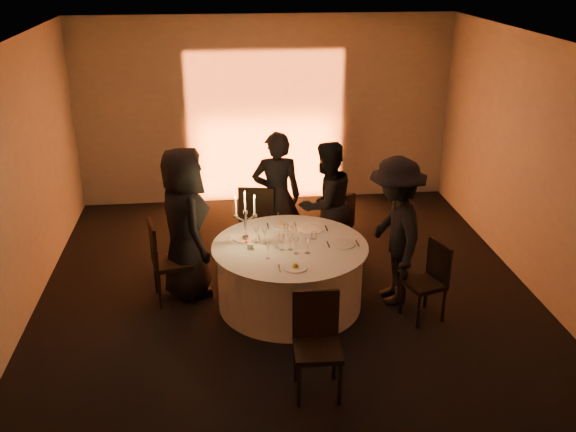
{
  "coord_description": "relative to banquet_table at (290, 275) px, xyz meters",
  "views": [
    {
      "loc": [
        -0.76,
        -6.6,
        3.92
      ],
      "look_at": [
        0.0,
        0.2,
        1.05
      ],
      "focal_mm": 40.0,
      "sensor_mm": 36.0,
      "label": 1
    }
  ],
  "objects": [
    {
      "name": "guest_back_left",
      "position": [
        -0.03,
        1.25,
        0.5
      ],
      "size": [
        0.66,
        0.44,
        1.77
      ],
      "primitive_type": "imported",
      "rotation": [
        0.0,
        0.0,
        3.12
      ],
      "color": "black",
      "rests_on": "floor"
    },
    {
      "name": "plate_back_left",
      "position": [
        -0.04,
        0.56,
        0.4
      ],
      "size": [
        0.36,
        0.26,
        0.08
      ],
      "color": "white",
      "rests_on": "banquet_table"
    },
    {
      "name": "candelabra",
      "position": [
        -0.5,
        0.13,
        0.61
      ],
      "size": [
        0.27,
        0.13,
        0.64
      ],
      "color": "silver",
      "rests_on": "banquet_table"
    },
    {
      "name": "chair_back_right",
      "position": [
        0.83,
        1.35,
        0.09
      ],
      "size": [
        0.51,
        0.51,
        0.86
      ],
      "rotation": [
        0.0,
        0.0,
        -2.63
      ],
      "color": "black",
      "rests_on": "floor"
    },
    {
      "name": "uplighter_fixture",
      "position": [
        0.0,
        3.2,
        -0.33
      ],
      "size": [
        0.25,
        0.12,
        0.1
      ],
      "primitive_type": "cube",
      "color": "black",
      "rests_on": "floor"
    },
    {
      "name": "tumbler_b",
      "position": [
        -0.09,
        0.09,
        0.43
      ],
      "size": [
        0.07,
        0.07,
        0.09
      ],
      "primitive_type": "cylinder",
      "color": "white",
      "rests_on": "banquet_table"
    },
    {
      "name": "tumbler_c",
      "position": [
        0.3,
        0.14,
        0.43
      ],
      "size": [
        0.07,
        0.07,
        0.09
      ],
      "primitive_type": "cylinder",
      "color": "white",
      "rests_on": "banquet_table"
    },
    {
      "name": "chair_back_left",
      "position": [
        -0.29,
        1.26,
        0.22
      ],
      "size": [
        0.55,
        0.55,
        1.06
      ],
      "rotation": [
        0.0,
        0.0,
        2.94
      ],
      "color": "black",
      "rests_on": "floor"
    },
    {
      "name": "chair_left",
      "position": [
        -1.45,
        0.27,
        0.18
      ],
      "size": [
        0.52,
        0.52,
        1.01
      ],
      "rotation": [
        0.0,
        0.0,
        1.78
      ],
      "color": "black",
      "rests_on": "floor"
    },
    {
      "name": "guest_back_right",
      "position": [
        0.59,
        1.03,
        0.46
      ],
      "size": [
        1.02,
        0.96,
        1.68
      ],
      "primitive_type": "imported",
      "rotation": [
        0.0,
        0.0,
        -2.62
      ],
      "color": "black",
      "rests_on": "floor"
    },
    {
      "name": "wine_glass_e",
      "position": [
        -0.28,
        -0.31,
        0.52
      ],
      "size": [
        0.07,
        0.07,
        0.19
      ],
      "color": "white",
      "rests_on": "banquet_table"
    },
    {
      "name": "ceiling",
      "position": [
        0.0,
        0.0,
        2.62
      ],
      "size": [
        7.0,
        7.0,
        0.0
      ],
      "primitive_type": "plane",
      "rotation": [
        3.14,
        0.0,
        0.0
      ],
      "color": "silver",
      "rests_on": "wall_back"
    },
    {
      "name": "wine_glass_h",
      "position": [
        -0.1,
        -0.12,
        0.52
      ],
      "size": [
        0.07,
        0.07,
        0.19
      ],
      "color": "white",
      "rests_on": "banquet_table"
    },
    {
      "name": "wine_glass_b",
      "position": [
        0.04,
        -0.23,
        0.52
      ],
      "size": [
        0.07,
        0.07,
        0.19
      ],
      "color": "white",
      "rests_on": "banquet_table"
    },
    {
      "name": "guest_right",
      "position": [
        1.22,
        -0.02,
        0.51
      ],
      "size": [
        0.68,
        1.16,
        1.78
      ],
      "primitive_type": "imported",
      "rotation": [
        0.0,
        0.0,
        -1.55
      ],
      "color": "black",
      "rests_on": "floor"
    },
    {
      "name": "wine_glass_d",
      "position": [
        -0.01,
        -0.12,
        0.52
      ],
      "size": [
        0.07,
        0.07,
        0.19
      ],
      "color": "white",
      "rests_on": "banquet_table"
    },
    {
      "name": "plate_front",
      "position": [
        -0.01,
        -0.57,
        0.4
      ],
      "size": [
        0.36,
        0.26,
        0.08
      ],
      "color": "white",
      "rests_on": "banquet_table"
    },
    {
      "name": "chair_right",
      "position": [
        1.54,
        -0.44,
        0.12
      ],
      "size": [
        0.5,
        0.5,
        0.9
      ],
      "rotation": [
        0.0,
        0.0,
        -1.26
      ],
      "color": "black",
      "rests_on": "floor"
    },
    {
      "name": "wall_back",
      "position": [
        0.0,
        3.5,
        1.12
      ],
      "size": [
        7.0,
        0.0,
        7.0
      ],
      "primitive_type": "plane",
      "rotation": [
        1.57,
        0.0,
        0.0
      ],
      "color": "#A09C95",
      "rests_on": "floor"
    },
    {
      "name": "wine_glass_c",
      "position": [
        0.17,
        -0.23,
        0.52
      ],
      "size": [
        0.07,
        0.07,
        0.19
      ],
      "color": "white",
      "rests_on": "banquet_table"
    },
    {
      "name": "wine_glass_i",
      "position": [
        -0.37,
        0.11,
        0.52
      ],
      "size": [
        0.07,
        0.07,
        0.19
      ],
      "color": "white",
      "rests_on": "banquet_table"
    },
    {
      "name": "wine_glass_a",
      "position": [
        -0.28,
        0.06,
        0.52
      ],
      "size": [
        0.07,
        0.07,
        0.19
      ],
      "color": "white",
      "rests_on": "banquet_table"
    },
    {
      "name": "plate_back_right",
      "position": [
        0.32,
        0.41,
        0.39
      ],
      "size": [
        0.35,
        0.28,
        0.01
      ],
      "color": "white",
      "rests_on": "banquet_table"
    },
    {
      "name": "wall_front",
      "position": [
        0.0,
        -3.5,
        1.12
      ],
      "size": [
        7.0,
        0.0,
        7.0
      ],
      "primitive_type": "plane",
      "rotation": [
        -1.57,
        0.0,
        0.0
      ],
      "color": "#A09C95",
      "rests_on": "floor"
    },
    {
      "name": "wine_glass_g",
      "position": [
        -0.15,
        -0.05,
        0.52
      ],
      "size": [
        0.07,
        0.07,
        0.19
      ],
      "color": "white",
      "rests_on": "banquet_table"
    },
    {
      "name": "coffee_cup",
      "position": [
        -0.46,
        -0.04,
        0.42
      ],
      "size": [
        0.11,
        0.11,
        0.07
      ],
      "color": "white",
      "rests_on": "banquet_table"
    },
    {
      "name": "wall_left",
      "position": [
        -3.0,
        0.0,
        1.12
      ],
      "size": [
        0.0,
        7.0,
        7.0
      ],
      "primitive_type": "plane",
      "rotation": [
        1.57,
        0.0,
        1.57
      ],
      "color": "#A09C95",
      "rests_on": "floor"
    },
    {
      "name": "plate_left",
      "position": [
        -0.51,
        0.23,
        0.4
      ],
      "size": [
        0.36,
        0.27,
        0.08
      ],
      "color": "white",
      "rests_on": "banquet_table"
    },
    {
      "name": "wine_glass_f",
      "position": [
        0.01,
        0.12,
        0.52
      ],
      "size": [
        0.07,
        0.07,
        0.19
      ],
      "color": "white",
      "rests_on": "banquet_table"
    },
    {
      "name": "banquet_table",
      "position": [
        0.0,
        0.0,
        0.0
      ],
      "size": [
        1.8,
        1.8,
        0.77
      ],
      "color": "black",
      "rests_on": "floor"
    },
    {
      "name": "guest_left",
      "position": [
        -1.2,
        0.4,
        0.54
      ],
      "size": [
        0.85,
        1.04,
        1.85
      ],
      "primitive_type": "imported",
      "rotation": [
        0.0,
        0.0,
        1.9
      ],
      "color": "black",
      "rests_on": "floor"
    },
    {
      "name": "chair_front",
      "position": [
        0.07,
        -1.59,
        0.18
      ],
      "size": [
        0.46,
        0.46,
        1.0
      ],
      "rotation": [
        0.0,
        0.0,
        -0.04
      ],
      "color": "black",
      "rests_on": "floor"
    },
    {
      "name": "plate_right",
      "position": [
        0.61,
        -0.05,
        0.39
      ],
      "size": [
        0.36,
        0.28,
        0.01
      ],
      "color": "white",
      "rests_on": "banquet_table"
    },
    {
      "name": "tumbler_a",
      "position": [
        0.0,
        0.39,
        0.43
      ],
      "size": [
        0.07,
        0.07,
        0.09
      ],
      "primitive_type": "cylinder",
      "color": "white",
      "rests_on": "banquet_table"
    },
    {
      "name": "wall_right",
      "position": [
        3.0,
        0.0,
        1.12
      ],
      "size": [
        0.0,
        7.0,
        7.0
      ],
      "primitive_type": "plane",
      "rotation": [
        1.57,
        0.0,
        -1.57
      ],
      "color": "#A09C95",
      "rests_on": "floor"
    },
    {
      "name": "floor",
      "position": [
        0.0,
        0.0,
        -0.38
      ],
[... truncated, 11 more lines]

